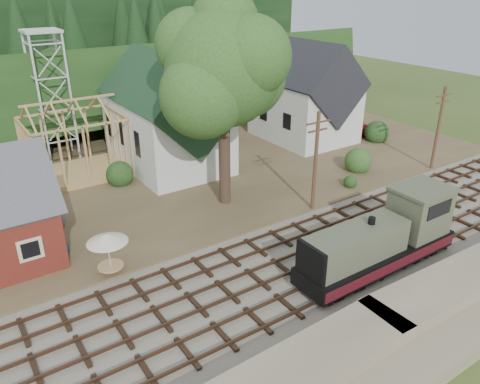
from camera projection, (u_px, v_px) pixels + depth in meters
ground at (284, 272)px, 29.14m from camera, size 140.00×140.00×0.00m
embankment at (394, 355)px, 22.75m from camera, size 64.00×5.00×1.60m
railroad_bed at (284, 271)px, 29.10m from camera, size 64.00×11.00×0.16m
village_flat at (160, 177)px, 42.60m from camera, size 64.00×26.00×0.30m
hillside at (80, 118)px, 60.70m from camera, size 70.00×28.96×12.74m
ridge at (49, 95)px, 72.72m from camera, size 80.00×20.00×12.00m
church at (168, 115)px, 42.77m from camera, size 8.40×15.17×13.00m
farmhouse at (305, 97)px, 50.54m from camera, size 8.40×10.80×10.60m
timber_frame at (75, 144)px, 41.24m from camera, size 8.20×6.20×6.99m
lattice_tower at (45, 57)px, 42.91m from camera, size 3.20×3.20×12.12m
big_tree at (225, 76)px, 33.53m from camera, size 10.90×8.40×14.70m
telegraph_pole_near at (316, 161)px, 34.83m from camera, size 2.20×0.28×8.00m
telegraph_pole_far at (438, 128)px, 42.47m from camera, size 2.20×0.28×8.00m
locomotive at (384, 239)px, 28.74m from camera, size 11.40×2.85×4.58m
car_blue at (41, 243)px, 30.45m from camera, size 3.33×3.81×1.24m
car_red at (364, 130)px, 52.92m from camera, size 5.25×4.29×1.33m
patio_set at (107, 240)px, 27.55m from camera, size 2.45×2.45×2.72m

